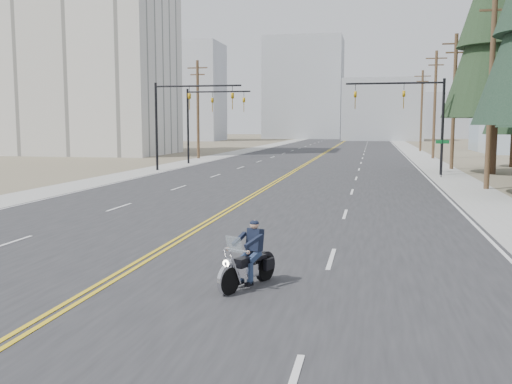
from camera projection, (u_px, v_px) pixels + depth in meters
name	position (u px, v px, depth m)	size (l,w,h in m)	color
ground_plane	(95.00, 290.00, 12.81)	(400.00, 400.00, 0.00)	#776D56
road	(329.00, 151.00, 80.91)	(20.00, 200.00, 0.01)	#303033
sidewalk_left	(250.00, 150.00, 83.20)	(3.00, 200.00, 0.01)	#A5A5A0
sidewalk_right	(413.00, 151.00, 78.63)	(3.00, 200.00, 0.01)	#A5A5A0
traffic_mast_left	(180.00, 109.00, 45.14)	(7.10, 0.26, 7.00)	black
traffic_mast_right	(414.00, 107.00, 41.57)	(7.10, 0.26, 7.00)	black
traffic_mast_far	(205.00, 112.00, 53.00)	(6.10, 0.26, 7.00)	black
street_sign	(442.00, 152.00, 39.64)	(0.90, 0.06, 2.62)	black
utility_pole_b	(491.00, 84.00, 31.99)	(2.20, 0.30, 11.50)	brown
utility_pole_c	(454.00, 99.00, 46.62)	(2.20, 0.30, 11.00)	brown
utility_pole_d	(435.00, 103.00, 61.18)	(2.20, 0.30, 11.50)	brown
utility_pole_e	(422.00, 109.00, 77.75)	(2.20, 0.30, 11.00)	brown
utility_pole_left	(198.00, 108.00, 61.34)	(2.20, 0.30, 10.50)	brown
apartment_block	(93.00, 32.00, 70.11)	(18.00, 14.00, 30.00)	silver
haze_bldg_a	(191.00, 92.00, 130.35)	(14.00, 12.00, 22.00)	#B7BCC6
haze_bldg_b	(382.00, 110.00, 132.00)	(18.00, 14.00, 14.00)	#ADB2B7
haze_bldg_d	(304.00, 89.00, 149.86)	(20.00, 15.00, 26.00)	#ADB2B7
haze_bldg_e	(445.00, 116.00, 153.07)	(14.00, 14.00, 12.00)	#B7BCC6
haze_bldg_f	(154.00, 108.00, 148.27)	(12.00, 12.00, 16.00)	#ADB2B7
motorcyclist	(248.00, 255.00, 12.93)	(0.84, 1.95, 1.53)	black
conifer_tall	(499.00, 9.00, 41.41)	(7.57, 7.57, 21.02)	#382619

